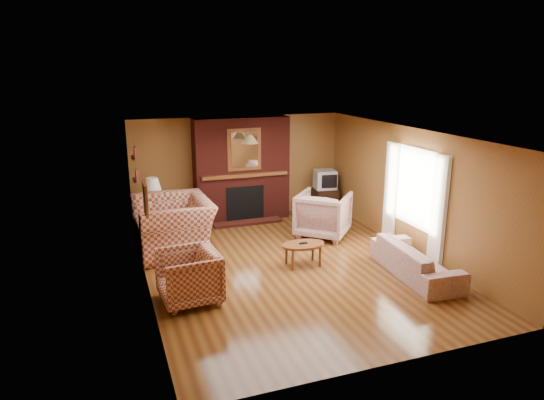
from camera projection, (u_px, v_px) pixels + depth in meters
name	position (u px, v px, depth m)	size (l,w,h in m)	color
floor	(289.00, 265.00, 8.83)	(6.50, 6.50, 0.00)	#4E2910
ceiling	(290.00, 134.00, 8.19)	(6.50, 6.50, 0.00)	white
wall_back	(239.00, 167.00, 11.46)	(6.50, 6.50, 0.00)	#96632E
wall_front	(393.00, 274.00, 5.56)	(6.50, 6.50, 0.00)	#96632E
wall_left	(143.00, 216.00, 7.70)	(6.50, 6.50, 0.00)	#96632E
wall_right	(410.00, 190.00, 9.32)	(6.50, 6.50, 0.00)	#96632E
fireplace	(242.00, 170.00, 11.22)	(2.20, 0.82, 2.40)	#4C1510
window_right	(414.00, 197.00, 9.14)	(0.10, 1.85, 2.00)	beige
bookshelf	(135.00, 165.00, 9.32)	(0.09, 0.55, 0.71)	brown
botanical_print	(146.00, 199.00, 7.34)	(0.05, 0.40, 0.50)	brown
pendant_light	(250.00, 139.00, 10.39)	(0.36, 0.36, 0.48)	black
plaid_loveseat	(173.00, 226.00, 9.38)	(1.61, 1.41, 1.05)	maroon
plaid_armchair	(189.00, 277.00, 7.37)	(0.87, 0.90, 0.82)	maroon
floral_sofa	(416.00, 260.00, 8.33)	(1.93, 0.76, 0.56)	beige
floral_armchair	(323.00, 215.00, 10.25)	(1.01, 1.04, 0.95)	beige
coffee_table	(303.00, 247.00, 8.74)	(0.79, 0.49, 0.44)	brown
side_table	(154.00, 221.00, 10.28)	(0.50, 0.50, 0.66)	brown
table_lamp	(152.00, 190.00, 10.11)	(0.37, 0.37, 0.61)	silver
tv_stand	(324.00, 200.00, 11.95)	(0.57, 0.52, 0.62)	black
crt_tv	(325.00, 179.00, 11.81)	(0.56, 0.56, 0.45)	#ACAEB4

